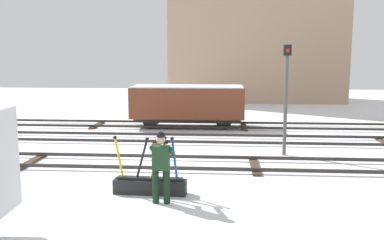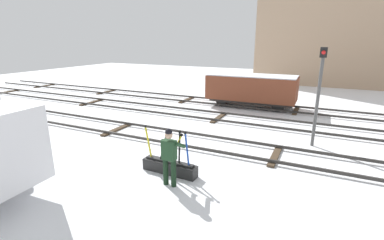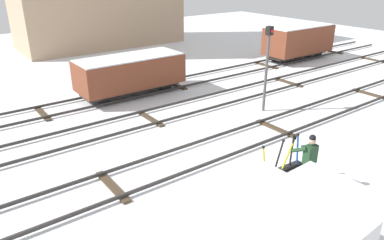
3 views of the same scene
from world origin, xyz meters
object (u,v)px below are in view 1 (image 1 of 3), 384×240
at_px(rail_worker, 161,163).
at_px(freight_car_near_switch, 188,103).
at_px(switch_lever_frame, 150,184).
at_px(signal_post, 286,88).

xyz_separation_m(rail_worker, freight_car_near_switch, (-0.27, 10.44, 0.21)).
bearing_deg(switch_lever_frame, rail_worker, -56.97).
bearing_deg(signal_post, rail_worker, -124.82).
distance_m(signal_post, freight_car_near_switch, 6.69).
distance_m(rail_worker, freight_car_near_switch, 10.45).
height_order(switch_lever_frame, freight_car_near_switch, freight_car_near_switch).
bearing_deg(rail_worker, freight_car_near_switch, 93.85).
bearing_deg(freight_car_near_switch, signal_post, -55.78).
xyz_separation_m(switch_lever_frame, signal_post, (3.86, 4.39, 2.04)).
relative_size(switch_lever_frame, rail_worker, 1.08).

